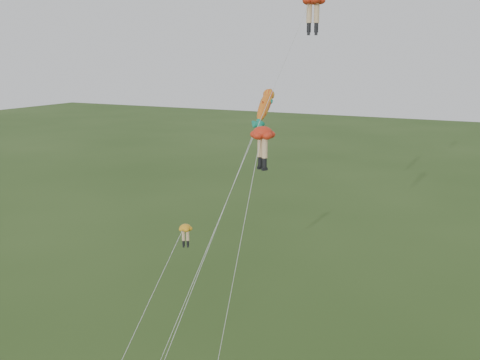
% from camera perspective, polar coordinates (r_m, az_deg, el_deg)
% --- Properties ---
extents(ground, '(300.00, 300.00, 0.00)m').
position_cam_1_polar(ground, '(36.89, -6.82, -18.57)').
color(ground, '#294217').
rests_on(ground, ground).
extents(legs_kite_red_high, '(7.39, 10.75, 23.29)m').
position_cam_1_polar(legs_kite_red_high, '(36.13, 7.59, 17.85)').
color(legs_kite_red_high, red).
rests_on(legs_kite_red_high, ground).
extents(legs_kite_red_mid, '(2.82, 4.36, 15.33)m').
position_cam_1_polar(legs_kite_red_mid, '(31.37, 2.36, 4.37)').
color(legs_kite_red_mid, red).
rests_on(legs_kite_red_mid, ground).
extents(legs_kite_yellow, '(1.35, 9.00, 7.68)m').
position_cam_1_polar(legs_kite_yellow, '(38.18, -6.11, -5.78)').
color(legs_kite_yellow, orange).
rests_on(legs_kite_yellow, ground).
extents(fish_kite, '(2.22, 14.01, 17.25)m').
position_cam_1_polar(fish_kite, '(39.38, 2.62, 7.86)').
color(fish_kite, orange).
rests_on(fish_kite, ground).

